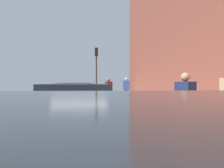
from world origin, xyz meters
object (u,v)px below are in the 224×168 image
(pedestrian_burgundy_coat, at_px, (109,90))
(pedestrian_navy_coat, at_px, (185,105))
(rolling_suitcase, at_px, (112,99))
(traffic_light_pole, at_px, (96,64))
(pedestrian_blue_coat, at_px, (126,89))
(parked_car_white, at_px, (73,114))
(parked_car_black, at_px, (75,99))
(parked_car_red, at_px, (75,94))

(pedestrian_burgundy_coat, height_order, pedestrian_navy_coat, pedestrian_burgundy_coat)
(pedestrian_burgundy_coat, relative_size, rolling_suitcase, 1.83)
(traffic_light_pole, bearing_deg, pedestrian_burgundy_coat, -174.76)
(rolling_suitcase, bearing_deg, pedestrian_blue_coat, -38.42)
(parked_car_white, distance_m, pedestrian_burgundy_coat, 11.87)
(parked_car_white, height_order, traffic_light_pole, traffic_light_pole)
(parked_car_black, bearing_deg, parked_car_red, -0.45)
(parked_car_red, height_order, traffic_light_pole, traffic_light_pole)
(parked_car_red, xyz_separation_m, rolling_suitcase, (-0.52, -2.48, -0.33))
(pedestrian_burgundy_coat, bearing_deg, pedestrian_blue_coat, -51.01)
(pedestrian_blue_coat, relative_size, rolling_suitcase, 1.91)
(traffic_light_pole, height_order, rolling_suitcase, traffic_light_pole)
(pedestrian_blue_coat, xyz_separation_m, rolling_suitcase, (-1.63, 1.29, -0.65))
(parked_car_black, distance_m, pedestrian_burgundy_coat, 6.25)
(parked_car_black, xyz_separation_m, parked_car_red, (5.85, -0.05, -0.00))
(traffic_light_pole, bearing_deg, pedestrian_blue_coat, -152.02)
(traffic_light_pole, bearing_deg, parked_car_black, 169.66)
(parked_car_red, bearing_deg, pedestrian_navy_coat, -168.66)
(parked_car_black, height_order, pedestrian_burgundy_coat, pedestrian_burgundy_coat)
(parked_car_white, distance_m, rolling_suitcase, 11.47)
(parked_car_red, relative_size, traffic_light_pole, 1.04)
(pedestrian_burgundy_coat, distance_m, rolling_suitcase, 0.77)
(parked_car_red, xyz_separation_m, pedestrian_blue_coat, (1.11, -3.77, 0.32))
(pedestrian_burgundy_coat, bearing_deg, parked_car_black, 157.81)
(parked_car_white, relative_size, parked_car_black, 0.93)
(parked_car_black, bearing_deg, pedestrian_burgundy_coat, -22.19)
(parked_car_black, relative_size, pedestrian_blue_coat, 2.62)
(parked_car_black, relative_size, pedestrian_navy_coat, 2.80)
(parked_car_black, xyz_separation_m, pedestrian_burgundy_coat, (5.78, -2.36, 0.28))
(pedestrian_burgundy_coat, bearing_deg, traffic_light_pole, 5.24)
(parked_car_black, bearing_deg, traffic_light_pole, -10.34)
(parked_car_black, xyz_separation_m, traffic_light_pole, (10.53, -1.92, 2.33))
(traffic_light_pole, bearing_deg, parked_car_white, 173.08)
(parked_car_white, bearing_deg, pedestrian_navy_coat, -106.48)
(pedestrian_blue_coat, height_order, pedestrian_burgundy_coat, pedestrian_blue_coat)
(parked_car_white, bearing_deg, rolling_suitcase, -13.07)
(parked_car_black, distance_m, traffic_light_pole, 10.96)
(parked_car_black, height_order, traffic_light_pole, traffic_light_pole)
(rolling_suitcase, bearing_deg, pedestrian_navy_coat, -179.92)
(parked_car_white, xyz_separation_m, traffic_light_pole, (16.37, -1.99, 2.33))
(pedestrian_blue_coat, height_order, rolling_suitcase, pedestrian_blue_coat)
(parked_car_white, relative_size, pedestrian_navy_coat, 2.61)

